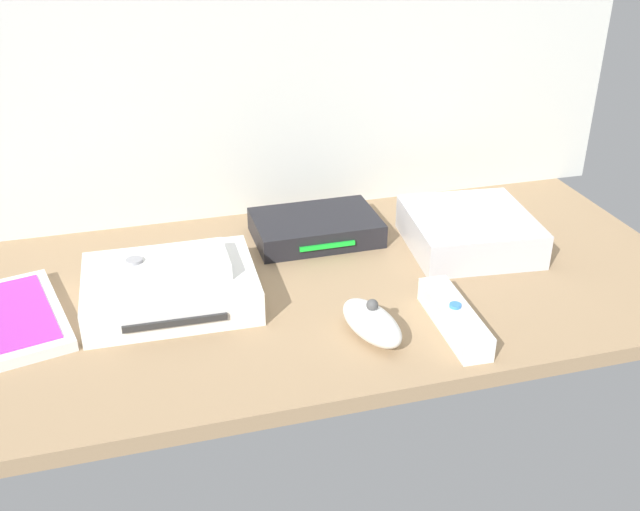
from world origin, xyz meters
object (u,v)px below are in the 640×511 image
Objects in this scene: network_router at (316,228)px; game_console at (170,287)px; remote_nunchuk at (372,322)px; remote_classic_pad at (169,267)px; remote_wand at (454,318)px; game_case at (1,322)px; mini_computer at (469,230)px.

game_console is at bearing -150.62° from network_router.
remote_classic_pad is (-21.60, 13.55, 3.37)cm from remote_nunchuk.
remote_nunchuk is at bearing 177.27° from remote_wand.
game_console is 20.06cm from game_case.
mini_computer is 1.72× the size of remote_nunchuk.
game_console is at bearing 130.52° from remote_nunchuk.
game_console is at bearing -12.81° from game_case.
remote_wand is 1.04× the size of remote_classic_pad.
remote_wand is (-10.98, -18.94, -1.13)cm from mini_computer.
remote_nunchuk is (41.66, -13.78, 1.28)cm from game_case.
game_console is 25.79cm from remote_nunchuk.
game_console is 1.18× the size of network_router.
game_case is (-62.63, -4.29, -1.88)cm from mini_computer.
remote_wand is 10.05cm from remote_nunchuk.
remote_classic_pad reaches higher than game_case.
game_console is 1.15× the size of mini_computer.
game_case is 43.90cm from remote_nunchuk.
remote_wand is at bearing -29.31° from game_case.
remote_nunchuk reaches higher than game_console.
remote_classic_pad is at bearing 157.71° from remote_wand.
game_console is 1.43× the size of remote_wand.
mini_computer is at bearing -9.56° from game_case.
remote_nunchuk reaches higher than game_case.
remote_wand is at bearing -120.09° from mini_computer.
remote_wand is (31.65, -14.88, -0.69)cm from game_console.
remote_classic_pad reaches higher than remote_wand.
game_console is 3.24cm from remote_classic_pad.
remote_wand is (9.42, -27.58, -0.19)cm from network_router.
remote_wand reaches higher than game_case.
remote_classic_pad reaches higher than network_router.
game_case is (-20.01, -0.23, -1.44)cm from game_console.
game_console is 34.98cm from remote_wand.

